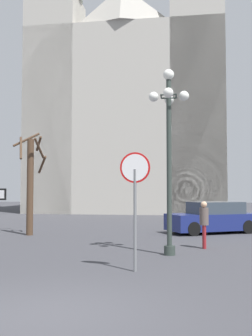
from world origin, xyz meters
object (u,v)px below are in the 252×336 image
Objects in this scene: bare_tree at (31,181)px; parked_car_near_navy at (213,218)px; stop_sign at (135,187)px; pedestrian_walking at (204,220)px; street_lamp at (169,137)px; cathedral at (128,88)px.

parked_car_near_navy is (8.44, 2.04, -1.78)m from bare_tree.
parked_car_near_navy is (2.74, 9.64, -1.45)m from stop_sign.
parked_car_near_navy is at bearing 74.12° from stop_sign.
pedestrian_walking is (2.01, 4.35, -1.15)m from stop_sign.
street_lamp is at bearing 73.41° from stop_sign.
bare_tree is 1.05× the size of parked_car_near_navy.
cathedral is at bearing 103.56° from pedestrian_walking.
pedestrian_walking is (7.71, -3.25, -1.47)m from bare_tree.
bare_tree is at bearing -95.80° from cathedral.
stop_sign is at bearing -114.80° from pedestrian_walking.
bare_tree is at bearing 143.23° from street_lamp.
stop_sign is 0.63× the size of bare_tree.
street_lamp is 3.43m from pedestrian_walking.
stop_sign is at bearing -106.59° from street_lamp.
street_lamp reaches higher than stop_sign.
pedestrian_walking is at bearing -97.88° from parked_car_near_navy.
cathedral is 22.38m from bare_tree.
stop_sign reaches higher than parked_car_near_navy.
stop_sign is at bearing -82.52° from cathedral.
cathedral reaches higher than stop_sign.
stop_sign is 9.51m from bare_tree.
street_lamp is at bearing -105.59° from parked_car_near_navy.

